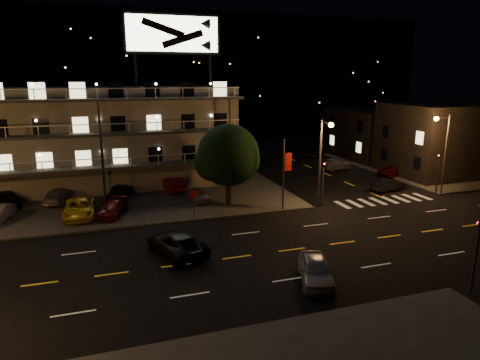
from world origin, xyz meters
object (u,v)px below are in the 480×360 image
object	(u,v)px
road_car_east	(316,270)
tree	(228,157)
side_car_0	(388,185)
lot_car_7	(59,195)
road_car_west	(177,243)
lot_car_4	(199,195)
lot_car_2	(80,208)

from	to	relation	value
road_car_east	tree	bearing A→B (deg)	111.28
side_car_0	lot_car_7	bearing A→B (deg)	70.04
tree	lot_car_7	bearing A→B (deg)	159.86
road_car_east	road_car_west	bearing A→B (deg)	156.08
road_car_east	lot_car_4	bearing A→B (deg)	118.46
tree	lot_car_7	size ratio (longest dim) A/B	1.58
lot_car_7	side_car_0	distance (m)	32.77
road_car_west	side_car_0	bearing A→B (deg)	-176.56
lot_car_2	road_car_west	xyz separation A→B (m)	(6.46, -9.89, -0.13)
lot_car_2	road_car_east	size ratio (longest dim) A/B	1.20
road_car_east	road_car_west	distance (m)	9.60
lot_car_2	lot_car_4	world-z (taller)	lot_car_2
lot_car_7	road_car_west	size ratio (longest dim) A/B	0.87
lot_car_7	tree	bearing A→B (deg)	176.09
lot_car_4	road_car_east	xyz separation A→B (m)	(2.78, -17.88, -0.03)
lot_car_4	lot_car_2	bearing A→B (deg)	-171.67
lot_car_4	lot_car_7	size ratio (longest dim) A/B	0.79
tree	lot_car_2	xyz separation A→B (m)	(-12.94, 0.30, -3.67)
tree	lot_car_4	size ratio (longest dim) A/B	2.00
lot_car_4	road_car_east	world-z (taller)	road_car_east
lot_car_4	road_car_east	bearing A→B (deg)	-80.22
tree	side_car_0	world-z (taller)	tree
tree	side_car_0	bearing A→B (deg)	-1.37
road_car_east	lot_car_2	bearing A→B (deg)	148.72
lot_car_4	road_car_east	size ratio (longest dim) A/B	0.84
lot_car_7	lot_car_4	bearing A→B (deg)	179.51
tree	lot_car_7	world-z (taller)	tree
lot_car_7	lot_car_2	bearing A→B (deg)	126.98
side_car_0	tree	bearing A→B (deg)	79.00
tree	side_car_0	distance (m)	17.78
lot_car_7	road_car_west	world-z (taller)	lot_car_7
lot_car_7	road_car_west	bearing A→B (deg)	135.42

